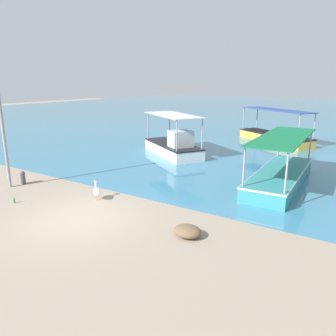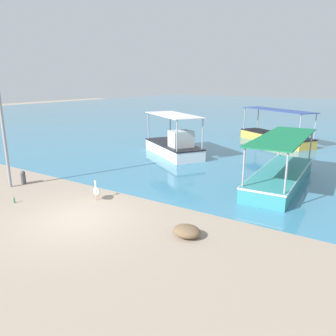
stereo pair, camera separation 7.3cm
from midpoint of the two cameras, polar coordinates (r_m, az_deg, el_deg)
The scene contains 10 objects.
ground at distance 12.56m, azimuth -15.41°, elevation -8.53°, with size 120.00×120.00×0.00m, color gray.
harbor_water at distance 56.42m, azimuth 24.08°, elevation 8.78°, with size 110.00×90.00×0.00m, color teal.
fishing_boat_near_right at distance 27.98m, azimuth 17.98°, elevation 5.33°, with size 6.75×5.21×2.65m.
fishing_boat_outer at distance 21.99m, azimuth 0.91°, elevation 3.92°, with size 5.60×4.62×2.71m.
fishing_boat_far_right at distance 16.64m, azimuth 18.82°, elevation -1.11°, with size 2.30×7.06×2.37m.
pelican at distance 14.16m, azimuth -12.42°, elevation -3.98°, with size 0.74×0.52×0.80m.
lamp_post at distance 16.66m, azimuth -27.18°, elevation 8.18°, with size 0.28×0.28×6.05m.
mooring_bollard at distance 17.47m, azimuth -24.08°, elevation -1.43°, with size 0.24×0.24×0.65m.
net_pile at distance 10.78m, azimuth 3.20°, elevation -10.93°, with size 0.93×0.79×0.38m, color brown.
glass_bottle at distance 14.98m, azimuth -25.34°, elevation -5.15°, with size 0.07×0.07×0.27m.
Camera 1 is at (8.76, -7.54, 4.91)m, focal length 35.00 mm.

